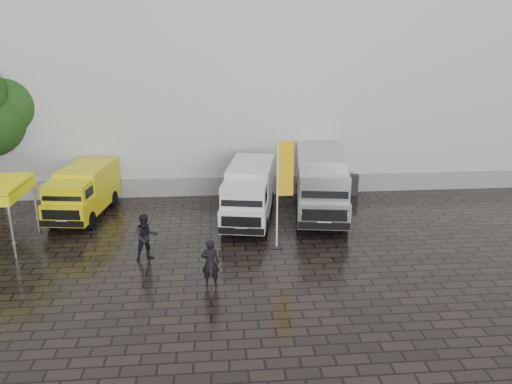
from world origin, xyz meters
The scene contains 10 objects.
ground centered at (0.00, 0.00, 0.00)m, with size 120.00×120.00×0.00m, color black.
exhibition_hall centered at (2.00, 16.00, 6.00)m, with size 44.00×16.00×12.00m, color silver.
hall_plinth centered at (2.00, 7.95, 0.50)m, with size 44.00×0.15×1.00m, color gray.
van_yellow centered at (-8.33, 5.14, 1.16)m, with size 1.93×5.02×2.32m, color yellow, non-canonical shape.
van_white centered at (-0.55, 4.01, 1.26)m, with size 1.94×5.82×2.52m, color white, non-canonical shape.
van_silver centered at (2.90, 4.54, 1.44)m, with size 2.21×6.64×2.88m, color #A6A8AA, non-canonical shape.
flagpole centered at (0.50, 0.73, 2.53)m, with size 0.88×0.50×4.58m.
wheelie_bin centered at (5.26, 7.41, 0.55)m, with size 0.67×0.67×1.11m, color black.
person_front centered at (-2.35, -2.33, 0.86)m, with size 0.62×0.41×1.71m, color black.
person_tent centered at (-4.79, 0.02, 0.91)m, with size 0.89×0.69×1.82m, color black.
Camera 1 is at (-2.14, -17.89, 8.24)m, focal length 35.00 mm.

